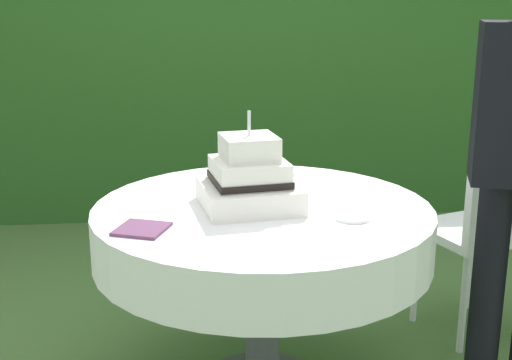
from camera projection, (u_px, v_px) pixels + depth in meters
name	position (u px, v px, depth m)	size (l,w,h in m)	color
foliage_hedge	(227.00, 10.00, 4.63)	(5.34, 0.69, 2.74)	#28561E
cake_table	(263.00, 234.00, 2.50)	(1.23, 1.23, 0.74)	#4C4C51
wedding_cake	(250.00, 180.00, 2.44)	(0.39, 0.39, 0.35)	white
serving_plate_near	(353.00, 217.00, 2.34)	(0.13, 0.13, 0.01)	white
serving_plate_far	(282.00, 174.00, 2.88)	(0.11, 0.11, 0.01)	white
napkin_stack	(142.00, 229.00, 2.22)	(0.16, 0.16, 0.01)	#603856
garden_chair	(485.00, 222.00, 2.94)	(0.51, 0.51, 0.89)	white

